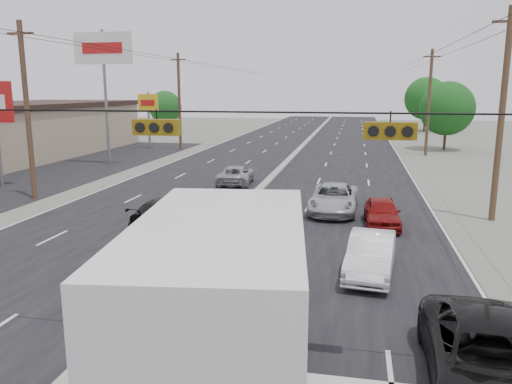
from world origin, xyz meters
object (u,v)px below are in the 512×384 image
at_px(oncoming_near, 164,212).
at_px(oncoming_far, 236,175).
at_px(utility_pole_left_c, 179,101).
at_px(queue_car_c, 334,199).
at_px(utility_pole_right_b, 502,115).
at_px(red_sedan, 210,265).
at_px(queue_car_a, 252,215).
at_px(queue_car_b, 371,255).
at_px(pole_sign_billboard, 103,57).
at_px(pole_sign_far, 148,107).
at_px(black_suv, 492,362).
at_px(box_truck, 225,314).
at_px(utility_pole_left_b, 27,110).
at_px(tree_left_far, 165,107).
at_px(utility_pole_right_c, 429,102).
at_px(tree_right_mid, 447,109).
at_px(queue_car_e, 382,213).

bearing_deg(oncoming_near, oncoming_far, -91.00).
distance_m(utility_pole_left_c, queue_car_c, 30.63).
height_order(utility_pole_left_c, utility_pole_right_b, same).
distance_m(red_sedan, oncoming_far, 17.68).
height_order(queue_car_a, queue_car_b, queue_car_a).
bearing_deg(pole_sign_billboard, pole_sign_far, 97.13).
xyz_separation_m(utility_pole_left_c, black_suv, (21.25, -40.36, -4.33)).
distance_m(box_truck, queue_car_c, 17.15).
bearing_deg(oncoming_near, utility_pole_left_b, -19.23).
bearing_deg(oncoming_near, utility_pole_left_c, -67.94).
bearing_deg(utility_pole_right_b, black_suv, -103.70).
bearing_deg(queue_car_a, red_sedan, -82.90).
height_order(utility_pole_left_b, queue_car_c, utility_pole_left_b).
bearing_deg(tree_left_far, utility_pole_left_b, -78.08).
bearing_deg(pole_sign_billboard, utility_pole_left_c, 80.54).
xyz_separation_m(utility_pole_left_b, utility_pole_right_c, (25.00, 25.00, 0.00)).
bearing_deg(red_sedan, queue_car_b, 25.10).
distance_m(tree_right_mid, black_suv, 45.92).
bearing_deg(utility_pole_left_c, tree_right_mid, 10.30).
relative_size(utility_pole_right_b, queue_car_c, 1.95).
bearing_deg(red_sedan, utility_pole_left_c, 113.36).
distance_m(pole_sign_billboard, tree_right_mid, 34.35).
height_order(pole_sign_far, queue_car_c, pole_sign_far).
relative_size(utility_pole_left_b, pole_sign_far, 1.67).
relative_size(utility_pole_left_b, utility_pole_left_c, 1.00).
height_order(red_sedan, black_suv, black_suv).
xyz_separation_m(queue_car_c, oncoming_far, (-6.78, 6.42, -0.07)).
xyz_separation_m(black_suv, oncoming_near, (-11.59, 11.27, -0.13)).
relative_size(box_truck, queue_car_e, 2.14).
bearing_deg(tree_left_far, red_sedan, -67.25).
bearing_deg(pole_sign_billboard, queue_car_e, -35.14).
bearing_deg(utility_pole_left_b, pole_sign_billboard, 98.75).
distance_m(utility_pole_left_c, tree_left_far, 22.19).
height_order(pole_sign_billboard, queue_car_e, pole_sign_billboard).
height_order(utility_pole_left_c, oncoming_near, utility_pole_left_c).
xyz_separation_m(utility_pole_left_b, queue_car_b, (19.00, -8.66, -4.41)).
distance_m(utility_pole_left_b, pole_sign_far, 25.25).
bearing_deg(red_sedan, oncoming_far, 103.12).
height_order(red_sedan, queue_car_a, queue_car_a).
distance_m(black_suv, queue_car_c, 15.98).
xyz_separation_m(utility_pole_left_c, utility_pole_right_c, (25.00, 0.00, 0.00)).
distance_m(queue_car_b, queue_car_c, 8.94).
relative_size(queue_car_b, oncoming_near, 0.95).
bearing_deg(pole_sign_far, utility_pole_right_b, -41.26).
relative_size(utility_pole_right_c, oncoming_near, 2.25).
xyz_separation_m(tree_left_far, queue_car_b, (28.50, -53.66, -3.02)).
distance_m(utility_pole_left_c, queue_car_a, 32.67).
xyz_separation_m(red_sedan, queue_car_a, (0.00, 6.57, 0.02)).
bearing_deg(utility_pole_left_b, utility_pole_left_c, 90.00).
distance_m(pole_sign_far, queue_car_a, 34.23).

